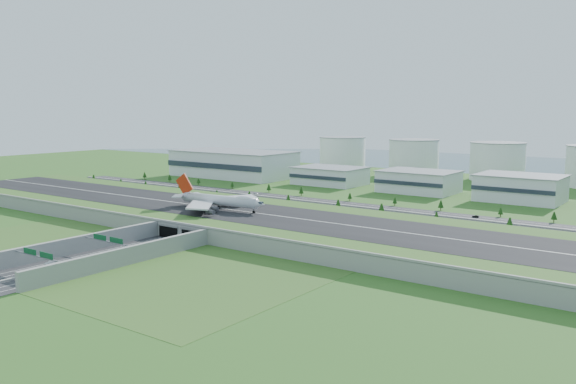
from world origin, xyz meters
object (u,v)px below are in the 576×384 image
Objects in this scene: car_5 at (476,216)px; car_7 at (255,194)px; car_2 at (147,253)px; car_3 at (36,279)px; boeing_747 at (219,200)px; car_4 at (211,192)px; car_0 at (127,247)px; fuel_tank_a at (342,153)px; car_1 at (50,263)px.

car_7 is (-175.22, -3.45, 0.03)m from car_5.
car_3 is at bearing 84.01° from car_2.
car_4 is (-93.60, 91.62, -13.02)m from boeing_747.
boeing_747 is 137.28m from car_3.
car_2 is 1.54× the size of car_4.
car_0 is 0.79× the size of car_2.
car_3 is 258.80m from car_5.
car_7 is at bearing -92.37° from car_5.
fuel_tank_a is 413.23m from car_2.
car_5 is at bearing -95.92° from car_4.
boeing_747 is at bearing -144.63° from car_4.
boeing_747 reaches higher than car_2.
car_4 is at bearing -89.18° from car_5.
car_4 is at bearing 122.90° from car_1.
boeing_747 is at bearing -76.27° from car_2.
car_5 is (92.05, 241.87, -0.13)m from car_3.
car_4 is at bearing -72.89° from car_3.
boeing_747 is at bearing 102.86° from car_0.
car_0 is 1.22× the size of car_4.
fuel_tank_a is 214.87m from car_7.
car_7 is at bearing -70.07° from car_2.
fuel_tank_a is at bearing -76.35° from car_2.
car_3 is (25.26, -134.32, -12.88)m from boeing_747.
car_0 reaches higher than car_4.
boeing_747 reaches higher than car_1.
car_3 is 1.34× the size of car_5.
fuel_tank_a is 466.26m from car_3.
car_1 is 1.22× the size of car_4.
car_0 is 0.99× the size of car_1.
fuel_tank_a reaches higher than car_2.
car_1 is 26.53m from car_3.
car_7 is (-84.28, 182.50, -0.13)m from car_2.
car_1 is at bearing -87.27° from car_0.
car_0 is at bearing -12.18° from car_2.
car_2 is (17.70, -2.27, 0.03)m from car_0.
car_2 is at bearing 7.77° from car_7.
fuel_tank_a is 330.21m from boeing_747.
fuel_tank_a is 10.34× the size of car_0.
car_3 reaches higher than car_7.
car_0 is 0.98× the size of car_7.
car_2 is 1.08× the size of car_3.
boeing_747 reaches higher than car_0.
car_5 reaches higher than car_4.
car_0 is 1.15× the size of car_5.
car_7 reaches higher than car_5.
car_4 is 37.81m from car_7.
car_2 reaches higher than car_1.
car_7 is (-83.18, 238.42, -0.10)m from car_3.
boeing_747 is 77.68m from car_0.
fuel_tank_a is 0.75× the size of boeing_747.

